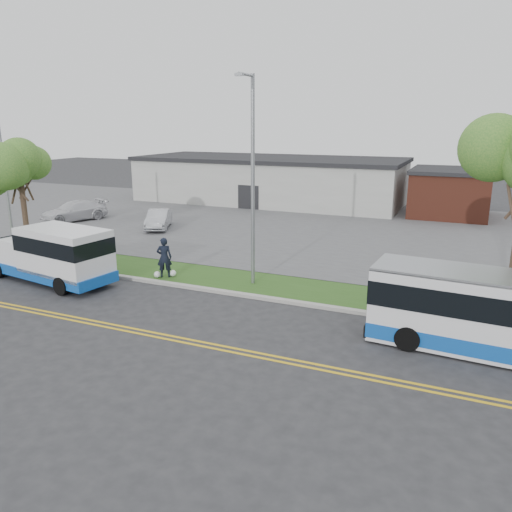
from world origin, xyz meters
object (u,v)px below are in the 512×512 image
at_px(shuttle_bus, 55,253).
at_px(parked_car_a, 159,219).
at_px(streetlight_near, 252,175).
at_px(pedestrian, 164,257).
at_px(parked_car_b, 74,211).
at_px(tree_west, 19,166).
at_px(streetlight_far, 3,171).

relative_size(shuttle_bus, parked_car_a, 1.79).
height_order(streetlight_near, pedestrian, streetlight_near).
bearing_deg(parked_car_b, pedestrian, -11.50).
bearing_deg(tree_west, streetlight_far, 151.02).
bearing_deg(streetlight_near, parked_car_b, 155.32).
relative_size(streetlight_near, pedestrian, 4.72).
height_order(streetlight_near, streetlight_far, streetlight_near).
bearing_deg(streetlight_far, parked_car_a, 39.95).
height_order(streetlight_near, shuttle_bus, streetlight_near).
bearing_deg(parked_car_a, pedestrian, -79.74).
relative_size(streetlight_near, parked_car_a, 2.29).
bearing_deg(shuttle_bus, tree_west, 156.26).
xyz_separation_m(streetlight_near, parked_car_b, (-19.26, 8.85, -4.38)).
relative_size(tree_west, streetlight_near, 0.73).
height_order(parked_car_a, parked_car_b, parked_car_b).
distance_m(streetlight_near, shuttle_bus, 10.21).
distance_m(streetlight_far, parked_car_b, 7.15).
distance_m(pedestrian, parked_car_b, 17.73).
distance_m(tree_west, streetlight_far, 4.62).
distance_m(shuttle_bus, parked_car_b, 16.09).
xyz_separation_m(streetlight_near, parked_car_a, (-11.47, 8.99, -4.45)).
xyz_separation_m(streetlight_near, shuttle_bus, (-8.85, -3.42, -3.76)).
xyz_separation_m(shuttle_bus, pedestrian, (4.46, 2.59, -0.36)).
bearing_deg(tree_west, pedestrian, -6.99).
distance_m(streetlight_far, pedestrian, 15.39).
bearing_deg(parked_car_a, streetlight_far, -165.55).
bearing_deg(tree_west, parked_car_b, 116.94).
height_order(streetlight_far, parked_car_b, streetlight_far).
relative_size(tree_west, pedestrian, 3.43).
distance_m(streetlight_near, streetlight_far, 19.20).
xyz_separation_m(streetlight_far, shuttle_bus, (10.15, -6.10, -3.01)).
xyz_separation_m(streetlight_far, pedestrian, (14.60, -3.52, -3.37)).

